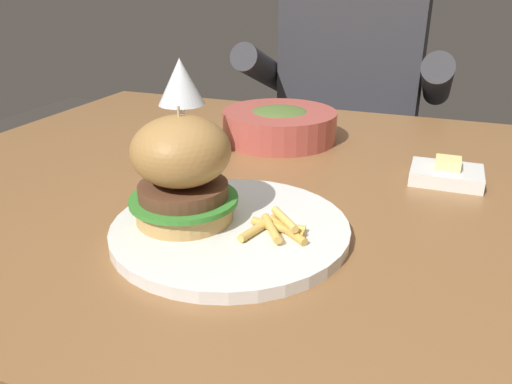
{
  "coord_description": "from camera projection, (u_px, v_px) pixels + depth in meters",
  "views": [
    {
      "loc": [
        0.17,
        -0.64,
        1.01
      ],
      "look_at": [
        -0.02,
        -0.15,
        0.78
      ],
      "focal_mm": 35.0,
      "sensor_mm": 36.0,
      "label": 1
    }
  ],
  "objects": [
    {
      "name": "butter_dish",
      "position": [
        446.0,
        174.0,
        0.72
      ],
      "size": [
        0.1,
        0.08,
        0.04
      ],
      "color": "white",
      "rests_on": "dining_table"
    },
    {
      "name": "diner_person",
      "position": [
        346.0,
        147.0,
        1.43
      ],
      "size": [
        0.51,
        0.36,
        1.18
      ],
      "color": "#282833",
      "rests_on": "ground"
    },
    {
      "name": "burger_sandwich",
      "position": [
        182.0,
        170.0,
        0.56
      ],
      "size": [
        0.12,
        0.12,
        0.13
      ],
      "color": "tan",
      "rests_on": "main_plate"
    },
    {
      "name": "dining_table",
      "position": [
        301.0,
        239.0,
        0.75
      ],
      "size": [
        1.21,
        0.89,
        0.74
      ],
      "color": "brown",
      "rests_on": "ground"
    },
    {
      "name": "wine_glass",
      "position": [
        181.0,
        86.0,
        0.76
      ],
      "size": [
        0.07,
        0.07,
        0.16
      ],
      "color": "silver",
      "rests_on": "dining_table"
    },
    {
      "name": "main_plate",
      "position": [
        231.0,
        229.0,
        0.57
      ],
      "size": [
        0.27,
        0.27,
        0.01
      ],
      "primitive_type": "cylinder",
      "color": "white",
      "rests_on": "dining_table"
    },
    {
      "name": "fries_pile",
      "position": [
        277.0,
        227.0,
        0.55
      ],
      "size": [
        0.07,
        0.07,
        0.02
      ],
      "color": "#E0B251",
      "rests_on": "main_plate"
    },
    {
      "name": "soup_bowl",
      "position": [
        279.0,
        124.0,
        0.9
      ],
      "size": [
        0.2,
        0.2,
        0.06
      ],
      "color": "#B24C42",
      "rests_on": "dining_table"
    }
  ]
}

